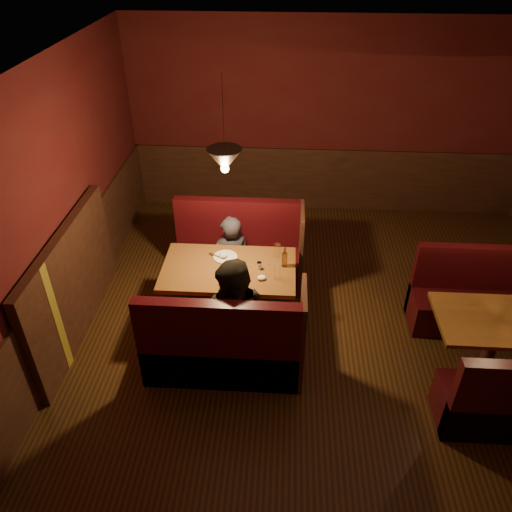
# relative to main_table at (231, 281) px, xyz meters

# --- Properties ---
(room) EXTENTS (6.02, 7.02, 2.92)m
(room) POSITION_rel_main_table_xyz_m (0.94, -0.60, 0.45)
(room) COLOR #301F11
(room) RESTS_ON ground
(main_table) EXTENTS (1.46, 0.89, 1.02)m
(main_table) POSITION_rel_main_table_xyz_m (0.00, 0.00, 0.00)
(main_table) COLOR brown
(main_table) RESTS_ON ground
(main_bench_far) EXTENTS (1.61, 0.57, 1.10)m
(main_bench_far) POSITION_rel_main_table_xyz_m (0.02, 0.83, -0.25)
(main_bench_far) COLOR #35090E
(main_bench_far) RESTS_ON ground
(main_bench_near) EXTENTS (1.61, 0.57, 1.10)m
(main_bench_near) POSITION_rel_main_table_xyz_m (0.02, -0.83, -0.25)
(main_bench_near) COLOR #35090E
(main_bench_near) RESTS_ON ground
(second_table) EXTENTS (1.24, 0.79, 0.70)m
(second_table) POSITION_rel_main_table_xyz_m (2.73, -0.57, -0.09)
(second_table) COLOR brown
(second_table) RESTS_ON ground
(second_bench_far) EXTENTS (1.37, 0.51, 0.98)m
(second_bench_far) POSITION_rel_main_table_xyz_m (2.76, 0.17, -0.29)
(second_bench_far) COLOR #35090E
(second_bench_far) RESTS_ON ground
(diner_a) EXTENTS (0.60, 0.50, 1.41)m
(diner_a) POSITION_rel_main_table_xyz_m (-0.07, 0.62, 0.10)
(diner_a) COLOR #2D2B34
(diner_a) RESTS_ON ground
(diner_b) EXTENTS (0.92, 0.78, 1.66)m
(diner_b) POSITION_rel_main_table_xyz_m (0.15, -0.69, 0.23)
(diner_b) COLOR black
(diner_b) RESTS_ON ground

